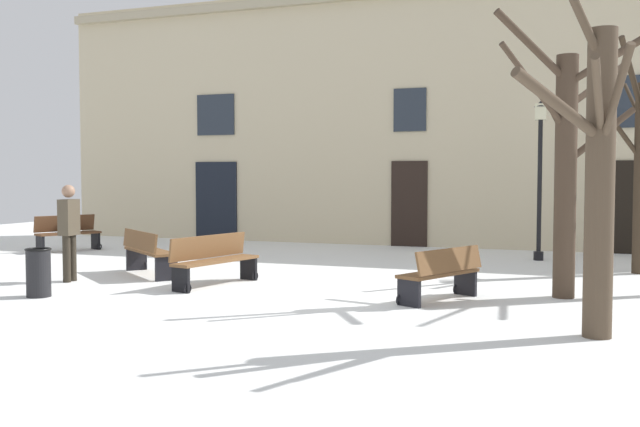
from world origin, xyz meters
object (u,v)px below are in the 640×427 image
(tree_right_of_center, at_px, (640,167))
(bench_near_center_tree, at_px, (148,251))
(litter_bin, at_px, (39,272))
(bench_facing_shops, at_px, (214,259))
(tree_foreground, at_px, (598,172))
(person_strolling, at_px, (69,228))
(tree_near_facade, at_px, (566,160))
(bench_by_litter_bin, at_px, (68,233))
(bench_far_corner, at_px, (441,274))
(streetlamp, at_px, (540,163))

(tree_right_of_center, relative_size, bench_near_center_tree, 2.54)
(litter_bin, bearing_deg, bench_facing_shops, 43.71)
(tree_foreground, distance_m, litter_bin, 8.35)
(person_strolling, bearing_deg, tree_foreground, 74.26)
(tree_foreground, height_order, tree_near_facade, tree_near_facade)
(tree_near_facade, xyz_separation_m, litter_bin, (-7.83, -2.74, -1.77))
(tree_foreground, xyz_separation_m, litter_bin, (-8.21, 0.07, -1.56))
(tree_foreground, bearing_deg, bench_by_litter_bin, 154.84)
(bench_far_corner, bearing_deg, tree_near_facade, 144.86)
(streetlamp, xyz_separation_m, bench_far_corner, (-1.15, -5.99, -1.79))
(tree_foreground, bearing_deg, litter_bin, 179.49)
(tree_right_of_center, xyz_separation_m, bench_far_corner, (-3.08, -4.33, -1.67))
(tree_right_of_center, distance_m, person_strolling, 10.87)
(streetlamp, bearing_deg, bench_near_center_tree, -143.66)
(tree_foreground, bearing_deg, streetlamp, 97.15)
(litter_bin, bearing_deg, tree_near_facade, 19.30)
(streetlamp, distance_m, person_strolling, 10.13)
(bench_facing_shops, bearing_deg, bench_near_center_tree, 83.75)
(bench_by_litter_bin, bearing_deg, litter_bin, -116.89)
(tree_foreground, height_order, streetlamp, tree_foreground)
(bench_by_litter_bin, height_order, bench_facing_shops, bench_by_litter_bin)
(tree_right_of_center, bearing_deg, bench_by_litter_bin, -178.47)
(litter_bin, xyz_separation_m, bench_near_center_tree, (0.26, 2.65, 0.07))
(bench_far_corner, bearing_deg, bench_facing_shops, -66.53)
(tree_near_facade, height_order, streetlamp, tree_near_facade)
(tree_right_of_center, height_order, bench_near_center_tree, tree_right_of_center)
(streetlamp, height_order, litter_bin, streetlamp)
(tree_foreground, xyz_separation_m, person_strolling, (-8.83, 1.56, -0.97))
(tree_near_facade, relative_size, person_strolling, 2.51)
(streetlamp, relative_size, bench_near_center_tree, 2.05)
(streetlamp, relative_size, person_strolling, 2.06)
(bench_by_litter_bin, relative_size, bench_near_center_tree, 0.93)
(tree_foreground, bearing_deg, bench_facing_shops, 161.61)
(tree_right_of_center, xyz_separation_m, person_strolling, (-9.78, -4.62, -1.11))
(bench_far_corner, xyz_separation_m, bench_facing_shops, (-4.01, 0.19, 0.04))
(litter_bin, relative_size, person_strolling, 0.44)
(person_strolling, bearing_deg, bench_by_litter_bin, -145.72)
(tree_foreground, height_order, bench_by_litter_bin, tree_foreground)
(bench_facing_shops, xyz_separation_m, person_strolling, (-2.69, -0.48, 0.52))
(tree_near_facade, bearing_deg, tree_foreground, -82.40)
(streetlamp, xyz_separation_m, bench_by_litter_bin, (-11.42, -2.02, -1.75))
(litter_bin, height_order, bench_far_corner, bench_far_corner)
(tree_near_facade, relative_size, bench_far_corner, 2.73)
(tree_near_facade, distance_m, bench_near_center_tree, 7.76)
(streetlamp, bearing_deg, bench_facing_shops, -131.65)
(tree_right_of_center, relative_size, bench_far_corner, 2.77)
(tree_right_of_center, bearing_deg, streetlamp, 139.28)
(tree_near_facade, relative_size, litter_bin, 5.70)
(bench_by_litter_bin, bearing_deg, bench_facing_shops, -94.18)
(tree_foreground, relative_size, tree_near_facade, 0.94)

